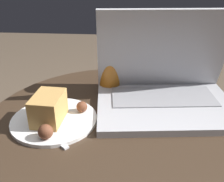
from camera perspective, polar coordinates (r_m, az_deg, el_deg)
The scene contains 6 objects.
table at distance 0.74m, azimuth 1.73°, elevation -15.00°, with size 0.70×0.70×0.57m.
napkin at distance 0.69m, azimuth -11.55°, elevation -5.13°, with size 0.19×0.17×0.00m.
laptop at distance 0.72m, azimuth 11.39°, elevation 0.85°, with size 0.39×0.29×0.25m.
beer_glass at distance 0.78m, azimuth -0.54°, elevation 6.57°, with size 0.07×0.07×0.18m.
snack_plate at distance 0.66m, azimuth -12.90°, elevation -4.90°, with size 0.21×0.21×0.08m.
fork at distance 0.64m, azimuth -14.76°, elevation -8.09°, with size 0.14×0.12×0.00m.
Camera 1 is at (0.02, -0.55, 0.93)m, focal length 42.00 mm.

